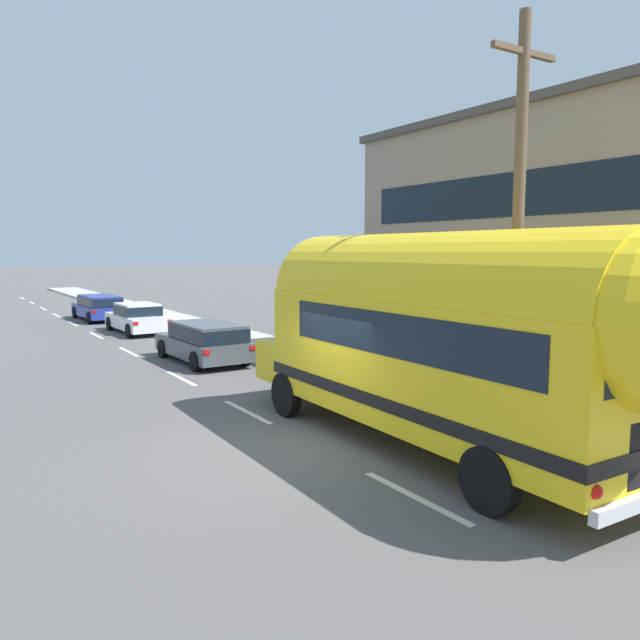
{
  "coord_description": "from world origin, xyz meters",
  "views": [
    {
      "loc": [
        -6.11,
        -9.83,
        3.78
      ],
      "look_at": [
        1.51,
        2.12,
        2.17
      ],
      "focal_mm": 34.24,
      "sensor_mm": 36.0,
      "label": 1
    }
  ],
  "objects_px": {
    "car_lead": "(205,340)",
    "car_third": "(99,306)",
    "utility_pole": "(518,219)",
    "car_second": "(137,317)",
    "painted_bus": "(449,333)"
  },
  "relations": [
    {
      "from": "utility_pole",
      "to": "car_lead",
      "type": "height_order",
      "value": "utility_pole"
    },
    {
      "from": "painted_bus",
      "to": "car_third",
      "type": "distance_m",
      "value": 26.6
    },
    {
      "from": "utility_pole",
      "to": "car_second",
      "type": "height_order",
      "value": "utility_pole"
    },
    {
      "from": "painted_bus",
      "to": "car_lead",
      "type": "xyz_separation_m",
      "value": [
        -0.11,
        11.4,
        -1.52
      ]
    },
    {
      "from": "car_third",
      "to": "painted_bus",
      "type": "bearing_deg",
      "value": -89.62
    },
    {
      "from": "painted_bus",
      "to": "car_second",
      "type": "bearing_deg",
      "value": 89.6
    },
    {
      "from": "car_lead",
      "to": "car_third",
      "type": "relative_size",
      "value": 0.92
    },
    {
      "from": "car_lead",
      "to": "utility_pole",
      "type": "bearing_deg",
      "value": -77.27
    },
    {
      "from": "utility_pole",
      "to": "car_third",
      "type": "relative_size",
      "value": 1.75
    },
    {
      "from": "car_lead",
      "to": "car_second",
      "type": "bearing_deg",
      "value": 88.37
    },
    {
      "from": "car_second",
      "to": "car_third",
      "type": "xyz_separation_m",
      "value": [
        -0.32,
        6.25,
        0.05
      ]
    },
    {
      "from": "painted_bus",
      "to": "car_second",
      "type": "distance_m",
      "value": 20.36
    },
    {
      "from": "car_lead",
      "to": "car_third",
      "type": "bearing_deg",
      "value": 90.24
    },
    {
      "from": "utility_pole",
      "to": "painted_bus",
      "type": "relative_size",
      "value": 0.79
    },
    {
      "from": "car_third",
      "to": "car_lead",
      "type": "bearing_deg",
      "value": -89.76
    }
  ]
}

